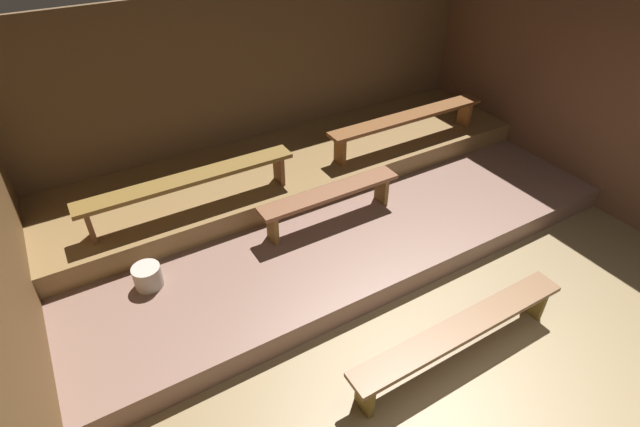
% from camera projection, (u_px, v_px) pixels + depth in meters
% --- Properties ---
extents(ground, '(6.89, 5.46, 0.08)m').
position_uv_depth(ground, '(364.00, 261.00, 5.29)').
color(ground, olive).
extents(wall_back, '(6.89, 0.06, 2.36)m').
position_uv_depth(wall_back, '(263.00, 84.00, 6.19)').
color(wall_back, brown).
rests_on(wall_back, ground).
extents(wall_left, '(0.06, 5.46, 2.36)m').
position_uv_depth(wall_left, '(3.00, 284.00, 3.30)').
color(wall_left, brown).
rests_on(wall_left, ground).
extents(wall_right, '(0.06, 5.46, 2.36)m').
position_uv_depth(wall_right, '(579.00, 98.00, 5.82)').
color(wall_right, brown).
rests_on(wall_right, ground).
extents(platform_lower, '(6.09, 2.99, 0.25)m').
position_uv_depth(platform_lower, '(324.00, 211.00, 5.76)').
color(platform_lower, '#7B5B4D').
rests_on(platform_lower, ground).
extents(platform_middle, '(6.09, 1.50, 0.25)m').
position_uv_depth(platform_middle, '(294.00, 165.00, 6.13)').
color(platform_middle, brown).
rests_on(platform_middle, platform_lower).
extents(bench_floor_center, '(2.18, 0.25, 0.39)m').
position_uv_depth(bench_floor_center, '(461.00, 331.00, 4.05)').
color(bench_floor_center, brown).
rests_on(bench_floor_center, ground).
extents(bench_lower_center, '(1.65, 0.25, 0.39)m').
position_uv_depth(bench_lower_center, '(330.00, 196.00, 5.23)').
color(bench_lower_center, brown).
rests_on(bench_lower_center, platform_lower).
extents(bench_middle_left, '(2.28, 0.25, 0.39)m').
position_uv_depth(bench_middle_left, '(190.00, 182.00, 4.98)').
color(bench_middle_left, brown).
rests_on(bench_middle_left, platform_middle).
extents(bench_middle_right, '(2.28, 0.25, 0.39)m').
position_uv_depth(bench_middle_right, '(408.00, 120.00, 6.16)').
color(bench_middle_right, brown).
rests_on(bench_middle_right, platform_middle).
extents(pail_lower, '(0.26, 0.26, 0.22)m').
position_uv_depth(pail_lower, '(148.00, 276.00, 4.53)').
color(pail_lower, '#B2A899').
rests_on(pail_lower, platform_lower).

